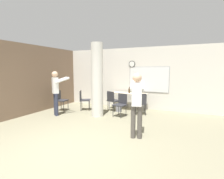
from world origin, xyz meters
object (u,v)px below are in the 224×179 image
object	(u,v)px
chair_near_pillar	(84,99)
person_playing_side	(137,100)
person_watching_back	(56,90)
chair_by_left_wall	(61,99)
chair_table_right	(141,102)
folding_table	(128,94)
bottle_on_table	(129,91)
chair_table_left	(113,99)
chair_table_front	(121,103)

from	to	relation	value
chair_near_pillar	person_playing_side	bearing A→B (deg)	-34.62
chair_near_pillar	person_watching_back	xyz separation A→B (m)	(-0.45, -1.22, 0.51)
chair_by_left_wall	person_playing_side	xyz separation A→B (m)	(3.95, -1.64, 0.49)
chair_table_right	chair_near_pillar	size ratio (longest dim) A/B	1.00
folding_table	chair_near_pillar	size ratio (longest dim) A/B	1.97
bottle_on_table	chair_by_left_wall	distance (m)	3.07
chair_table_left	person_watching_back	world-z (taller)	person_watching_back
person_playing_side	chair_near_pillar	bearing A→B (deg)	145.38
bottle_on_table	chair_table_left	bearing A→B (deg)	-133.59
bottle_on_table	chair_table_front	distance (m)	1.28
bottle_on_table	chair_table_right	distance (m)	1.06
folding_table	chair_near_pillar	bearing A→B (deg)	-152.84
folding_table	bottle_on_table	xyz separation A→B (m)	(0.06, 0.04, 0.16)
folding_table	chair_table_right	world-z (taller)	chair_table_right
chair_table_right	chair_by_left_wall	bearing A→B (deg)	-167.98
chair_by_left_wall	folding_table	bearing A→B (deg)	27.59
folding_table	chair_table_front	distance (m)	1.22
person_watching_back	person_playing_side	size ratio (longest dim) A/B	1.02
chair_table_front	chair_by_left_wall	bearing A→B (deg)	-176.15
folding_table	chair_table_left	world-z (taller)	chair_table_left
chair_table_left	chair_by_left_wall	size ratio (longest dim) A/B	1.00
chair_near_pillar	bottle_on_table	bearing A→B (deg)	27.34
chair_by_left_wall	person_watching_back	size ratio (longest dim) A/B	0.50
chair_table_left	person_watching_back	size ratio (longest dim) A/B	0.50
person_watching_back	bottle_on_table	bearing A→B (deg)	43.60
chair_by_left_wall	chair_table_right	bearing A→B (deg)	12.02
chair_table_front	person_watching_back	bearing A→B (deg)	-158.42
chair_table_left	chair_by_left_wall	bearing A→B (deg)	-158.75
chair_table_right	chair_by_left_wall	xyz separation A→B (m)	(-3.42, -0.73, 0.00)
chair_table_front	chair_table_left	xyz separation A→B (m)	(-0.63, 0.65, 0.00)
person_playing_side	chair_by_left_wall	bearing A→B (deg)	157.47
folding_table	bottle_on_table	distance (m)	0.17
bottle_on_table	chair_table_front	world-z (taller)	bottle_on_table
chair_table_front	chair_table_right	xyz separation A→B (m)	(0.65, 0.54, 0.00)
person_watching_back	chair_near_pillar	bearing A→B (deg)	69.77
chair_near_pillar	chair_table_left	size ratio (longest dim) A/B	1.00
bottle_on_table	chair_table_left	xyz separation A→B (m)	(-0.56, -0.58, -0.35)
chair_near_pillar	chair_by_left_wall	distance (m)	1.01
chair_table_right	chair_table_left	distance (m)	1.28
chair_table_front	person_playing_side	size ratio (longest dim) A/B	0.51
folding_table	person_playing_side	distance (m)	3.31
bottle_on_table	chair_by_left_wall	size ratio (longest dim) A/B	0.31
chair_table_front	person_watching_back	size ratio (longest dim) A/B	0.50
chair_table_front	chair_table_right	bearing A→B (deg)	39.87
chair_by_left_wall	person_playing_side	size ratio (longest dim) A/B	0.51
bottle_on_table	chair_table_left	world-z (taller)	bottle_on_table
bottle_on_table	chair_table_right	size ratio (longest dim) A/B	0.31
person_watching_back	folding_table	bearing A→B (deg)	43.86
bottle_on_table	chair_table_right	world-z (taller)	bottle_on_table
folding_table	chair_table_left	bearing A→B (deg)	-132.23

